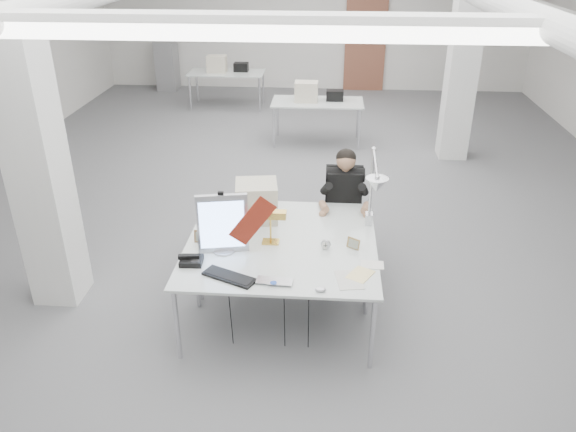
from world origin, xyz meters
name	(u,v)px	position (x,y,z in m)	size (l,w,h in m)	color
room_shell	(299,88)	(0.04, 0.13, 1.69)	(10.04, 14.04, 3.24)	#5B5C5E
desk_main	(277,267)	(0.00, -2.50, 0.74)	(1.80, 0.90, 0.03)	silver
desk_second	(285,221)	(0.00, -1.60, 0.74)	(1.80, 0.90, 0.03)	silver
bg_desk_a	(318,102)	(0.20, 3.00, 0.74)	(1.60, 0.80, 0.03)	silver
bg_desk_b	(227,73)	(-1.80, 5.20, 0.74)	(1.60, 0.80, 0.03)	silver
filing_cabinet	(167,64)	(-3.50, 6.65, 0.60)	(0.45, 0.55, 1.20)	gray
office_chair	(343,217)	(0.61, -1.01, 0.52)	(0.51, 0.51, 1.03)	black
seated_person	(345,188)	(0.61, -1.06, 0.90)	(0.43, 0.54, 0.80)	black
monitor	(223,224)	(-0.52, -2.27, 1.04)	(0.46, 0.05, 0.57)	#A6A6AB
pennant	(253,221)	(-0.23, -2.31, 1.10)	(0.46, 0.01, 0.19)	maroon
keyboard	(229,277)	(-0.39, -2.72, 0.77)	(0.47, 0.16, 0.02)	black
laptop	(274,284)	(0.00, -2.81, 0.77)	(0.31, 0.20, 0.02)	silver
mouse	(320,289)	(0.39, -2.86, 0.77)	(0.09, 0.06, 0.04)	silver
bankers_lamp	(271,228)	(-0.10, -2.08, 0.92)	(0.29, 0.11, 0.32)	gold
desk_phone	(191,261)	(-0.77, -2.51, 0.78)	(0.20, 0.18, 0.05)	black
picture_frame_left	(202,236)	(-0.75, -2.11, 0.82)	(0.15, 0.01, 0.12)	#986B41
picture_frame_right	(353,243)	(0.68, -2.13, 0.81)	(0.13, 0.01, 0.10)	#9C7A43
desk_clock	(326,244)	(0.42, -2.16, 0.81)	(0.09, 0.09, 0.03)	#B0B0B5
paper_stack_a	(349,280)	(0.63, -2.67, 0.76)	(0.21, 0.30, 0.01)	silver
paper_stack_b	(360,275)	(0.73, -2.59, 0.76)	(0.17, 0.24, 0.01)	#FDE697
paper_stack_c	(372,265)	(0.84, -2.42, 0.76)	(0.20, 0.14, 0.01)	white
beige_monitor	(257,201)	(-0.30, -1.58, 0.95)	(0.42, 0.39, 0.39)	#B9B299
architect_lamp	(373,191)	(0.85, -1.87, 1.23)	(0.26, 0.75, 0.96)	silver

